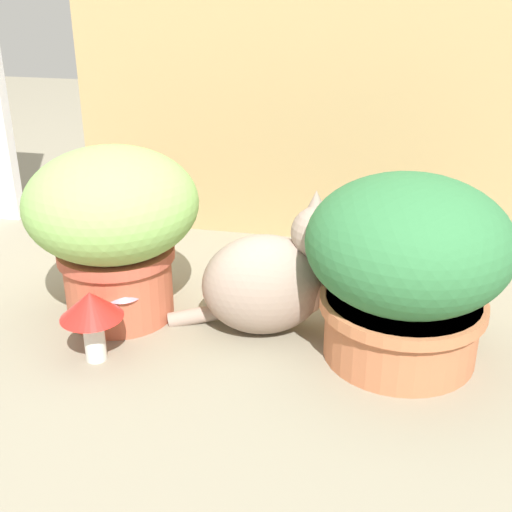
# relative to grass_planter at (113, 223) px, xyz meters

# --- Properties ---
(ground_plane) EXTENTS (6.00, 6.00, 0.00)m
(ground_plane) POSITION_rel_grass_planter_xyz_m (0.23, -0.04, -0.22)
(ground_plane) COLOR gray
(cardboard_backdrop) EXTENTS (1.24, 0.03, 0.84)m
(cardboard_backdrop) POSITION_rel_grass_planter_xyz_m (0.30, 0.55, 0.20)
(cardboard_backdrop) COLOR tan
(cardboard_backdrop) RESTS_ON ground
(grass_planter) EXTENTS (0.37, 0.37, 0.39)m
(grass_planter) POSITION_rel_grass_planter_xyz_m (0.00, 0.00, 0.00)
(grass_planter) COLOR #B9593E
(grass_planter) RESTS_ON ground
(leafy_planter) EXTENTS (0.39, 0.39, 0.38)m
(leafy_planter) POSITION_rel_grass_planter_xyz_m (0.62, -0.04, -0.02)
(leafy_planter) COLOR #B96A45
(leafy_planter) RESTS_ON ground
(cat) EXTENTS (0.39, 0.24, 0.32)m
(cat) POSITION_rel_grass_planter_xyz_m (0.34, 0.00, -0.10)
(cat) COLOR gray
(cat) RESTS_ON ground
(mushroom_ornament_red) EXTENTS (0.12, 0.12, 0.15)m
(mushroom_ornament_red) POSITION_rel_grass_planter_xyz_m (0.02, -0.18, -0.11)
(mushroom_ornament_red) COLOR silver
(mushroom_ornament_red) RESTS_ON ground
(mushroom_ornament_pink) EXTENTS (0.08, 0.08, 0.13)m
(mushroom_ornament_pink) POSITION_rel_grass_planter_xyz_m (0.04, -0.08, -0.13)
(mushroom_ornament_pink) COLOR silver
(mushroom_ornament_pink) RESTS_ON ground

